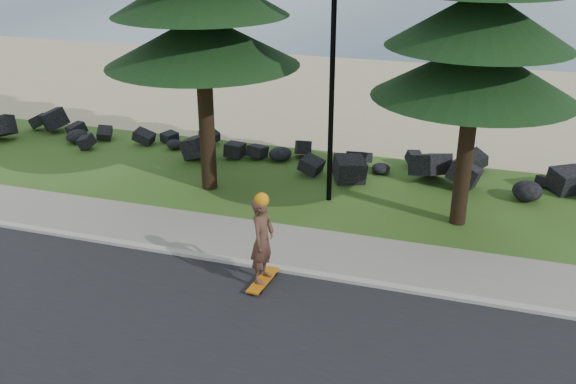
% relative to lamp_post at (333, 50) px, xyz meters
% --- Properties ---
extents(ground, '(160.00, 160.00, 0.00)m').
position_rel_lamp_post_xyz_m(ground, '(0.00, -3.20, -4.13)').
color(ground, '#2F4D18').
rests_on(ground, ground).
extents(road, '(160.00, 7.00, 0.02)m').
position_rel_lamp_post_xyz_m(road, '(0.00, -7.70, -4.12)').
color(road, black).
rests_on(road, ground).
extents(kerb, '(160.00, 0.20, 0.10)m').
position_rel_lamp_post_xyz_m(kerb, '(0.00, -4.10, -4.08)').
color(kerb, '#AFA99E').
rests_on(kerb, ground).
extents(sidewalk, '(160.00, 2.00, 0.08)m').
position_rel_lamp_post_xyz_m(sidewalk, '(0.00, -3.00, -4.09)').
color(sidewalk, gray).
rests_on(sidewalk, ground).
extents(beach_sand, '(160.00, 15.00, 0.01)m').
position_rel_lamp_post_xyz_m(beach_sand, '(0.00, 11.30, -4.13)').
color(beach_sand, tan).
rests_on(beach_sand, ground).
extents(seawall_boulders, '(60.00, 2.40, 1.10)m').
position_rel_lamp_post_xyz_m(seawall_boulders, '(0.00, 2.40, -4.13)').
color(seawall_boulders, black).
rests_on(seawall_boulders, ground).
extents(lamp_post, '(0.25, 0.14, 8.14)m').
position_rel_lamp_post_xyz_m(lamp_post, '(0.00, 0.00, 0.00)').
color(lamp_post, black).
rests_on(lamp_post, ground).
extents(skateboarder, '(0.51, 1.16, 2.11)m').
position_rel_lamp_post_xyz_m(skateboarder, '(-0.25, -4.74, -3.07)').
color(skateboarder, '#CA680B').
rests_on(skateboarder, ground).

